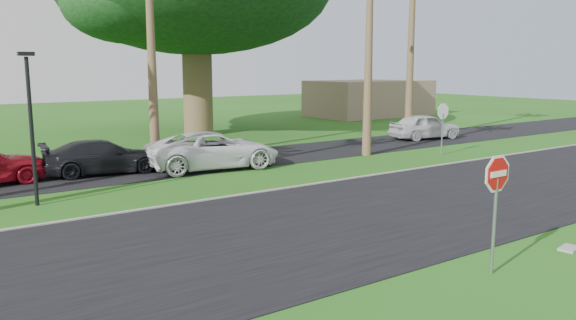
# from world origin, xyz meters

# --- Properties ---
(ground) EXTENTS (120.00, 120.00, 0.00)m
(ground) POSITION_xyz_m (0.00, 0.00, 0.00)
(ground) COLOR #255014
(ground) RESTS_ON ground
(road) EXTENTS (120.00, 8.00, 0.02)m
(road) POSITION_xyz_m (0.00, 2.00, 0.01)
(road) COLOR black
(road) RESTS_ON ground
(parking_strip) EXTENTS (120.00, 5.00, 0.02)m
(parking_strip) POSITION_xyz_m (0.00, 12.50, 0.01)
(parking_strip) COLOR black
(parking_strip) RESTS_ON ground
(curb) EXTENTS (120.00, 0.12, 0.06)m
(curb) POSITION_xyz_m (0.00, 6.05, 0.03)
(curb) COLOR gray
(curb) RESTS_ON ground
(stop_sign_near) EXTENTS (1.05, 0.07, 2.62)m
(stop_sign_near) POSITION_xyz_m (0.50, -3.00, 1.77)
(stop_sign_near) COLOR gray
(stop_sign_near) RESTS_ON ground
(stop_sign_far) EXTENTS (1.05, 0.07, 2.62)m
(stop_sign_far) POSITION_xyz_m (12.00, 8.00, 1.77)
(stop_sign_far) COLOR gray
(stop_sign_far) RESTS_ON ground
(streetlight_right) EXTENTS (0.45, 0.25, 4.64)m
(streetlight_right) POSITION_xyz_m (-6.00, 8.50, 2.65)
(streetlight_right) COLOR black
(streetlight_right) RESTS_ON ground
(building_far) EXTENTS (10.00, 6.00, 3.00)m
(building_far) POSITION_xyz_m (24.00, 26.00, 1.50)
(building_far) COLOR gray
(building_far) RESTS_ON ground
(car_dark) EXTENTS (4.79, 2.40, 1.34)m
(car_dark) POSITION_xyz_m (-2.77, 12.44, 0.67)
(car_dark) COLOR black
(car_dark) RESTS_ON ground
(car_minivan) EXTENTS (5.77, 3.23, 1.52)m
(car_minivan) POSITION_xyz_m (1.35, 10.97, 0.76)
(car_minivan) COLOR white
(car_minivan) RESTS_ON ground
(car_pickup) EXTENTS (4.55, 2.44, 1.47)m
(car_pickup) POSITION_xyz_m (15.90, 12.52, 0.73)
(car_pickup) COLOR silver
(car_pickup) RESTS_ON ground
(utility_slab) EXTENTS (0.60, 0.44, 0.06)m
(utility_slab) POSITION_xyz_m (3.32, -3.10, 0.03)
(utility_slab) COLOR gray
(utility_slab) RESTS_ON ground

